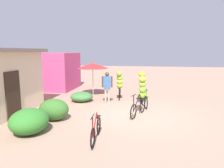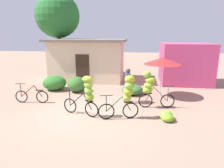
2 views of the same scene
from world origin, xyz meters
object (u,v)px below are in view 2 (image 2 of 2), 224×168
(building_low, at_px, (88,60))
(bicycle_by_shop, at_px, (150,87))
(bicycle_leftmost, at_px, (32,96))
(market_umbrella, at_px, (162,61))
(tree_behind_building, at_px, (57,16))
(person_vendor, at_px, (128,82))
(bicycle_center_loaded, at_px, (126,93))
(bicycle_near_pile, at_px, (86,93))
(shop_pink, at_px, (185,64))
(banana_pile_on_ground, at_px, (167,116))

(building_low, distance_m, bicycle_by_shop, 6.85)
(bicycle_leftmost, bearing_deg, market_umbrella, 16.11)
(tree_behind_building, xyz_separation_m, person_vendor, (5.93, -6.56, -3.61))
(bicycle_leftmost, relative_size, bicycle_center_loaded, 0.94)
(bicycle_near_pile, xyz_separation_m, bicycle_center_loaded, (1.60, -0.01, 0.04))
(market_umbrella, bearing_deg, bicycle_near_pile, -136.19)
(building_low, distance_m, market_umbrella, 6.06)
(bicycle_center_loaded, bearing_deg, person_vendor, 90.93)
(bicycle_near_pile, relative_size, bicycle_center_loaded, 0.97)
(tree_behind_building, distance_m, bicycle_near_pile, 10.18)
(tree_behind_building, bearing_deg, market_umbrella, -34.79)
(bicycle_by_shop, xyz_separation_m, person_vendor, (-1.03, 0.53, 0.08))
(building_low, bearing_deg, bicycle_near_pile, -76.77)
(tree_behind_building, bearing_deg, person_vendor, -47.86)
(shop_pink, relative_size, market_umbrella, 1.52)
(shop_pink, distance_m, market_umbrella, 3.97)
(shop_pink, xyz_separation_m, tree_behind_building, (-9.58, 1.89, 3.32))
(tree_behind_building, xyz_separation_m, market_umbrella, (7.63, -5.30, -2.74))
(bicycle_near_pile, height_order, person_vendor, person_vendor)
(tree_behind_building, xyz_separation_m, bicycle_center_loaded, (5.96, -8.45, -3.63))
(bicycle_near_pile, relative_size, bicycle_by_shop, 1.01)
(banana_pile_on_ground, height_order, person_vendor, person_vendor)
(bicycle_near_pile, xyz_separation_m, person_vendor, (1.57, 1.88, 0.06))
(bicycle_leftmost, distance_m, bicycle_near_pile, 3.41)
(banana_pile_on_ground, bearing_deg, bicycle_near_pile, 179.88)
(building_low, distance_m, banana_pile_on_ground, 8.38)
(bicycle_near_pile, bearing_deg, banana_pile_on_ground, -0.12)
(building_low, height_order, banana_pile_on_ground, building_low)
(building_low, bearing_deg, tree_behind_building, 148.66)
(banana_pile_on_ground, xyz_separation_m, person_vendor, (-1.62, 1.88, 0.89))
(tree_behind_building, height_order, bicycle_by_shop, tree_behind_building)
(shop_pink, xyz_separation_m, bicycle_near_pile, (-5.21, -6.54, -0.35))
(market_umbrella, bearing_deg, tree_behind_building, 145.21)
(shop_pink, relative_size, tree_behind_building, 0.50)
(building_low, bearing_deg, banana_pile_on_ground, -54.71)
(bicycle_leftmost, relative_size, bicycle_by_shop, 0.97)
(tree_behind_building, bearing_deg, banana_pile_on_ground, -48.17)
(bicycle_by_shop, bearing_deg, person_vendor, 152.70)
(bicycle_leftmost, height_order, bicycle_near_pile, bicycle_near_pile)
(tree_behind_building, bearing_deg, building_low, -31.34)
(bicycle_center_loaded, relative_size, bicycle_by_shop, 1.04)
(shop_pink, height_order, tree_behind_building, tree_behind_building)
(building_low, height_order, bicycle_center_loaded, building_low)
(bicycle_by_shop, bearing_deg, tree_behind_building, 134.50)
(bicycle_near_pile, bearing_deg, shop_pink, 51.45)
(building_low, distance_m, bicycle_center_loaded, 7.48)
(banana_pile_on_ground, bearing_deg, tree_behind_building, 131.83)
(building_low, relative_size, bicycle_by_shop, 3.25)
(tree_behind_building, distance_m, bicycle_by_shop, 10.61)
(bicycle_near_pile, height_order, bicycle_center_loaded, bicycle_center_loaded)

